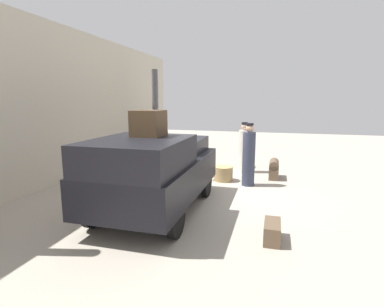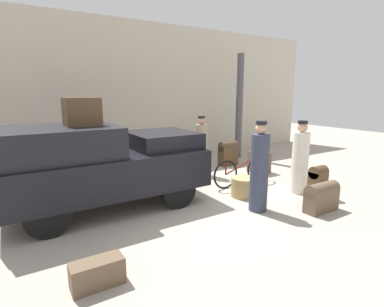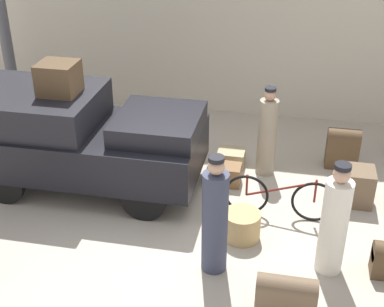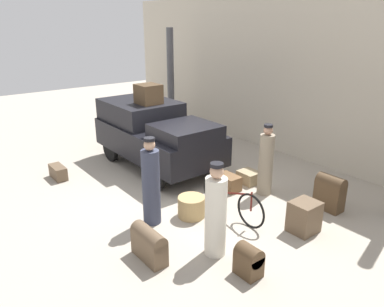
{
  "view_description": "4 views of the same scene",
  "coord_description": "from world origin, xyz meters",
  "px_view_note": "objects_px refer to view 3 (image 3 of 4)",
  "views": [
    {
      "loc": [
        -7.52,
        -1.96,
        2.41
      ],
      "look_at": [
        0.2,
        0.2,
        0.95
      ],
      "focal_mm": 28.0,
      "sensor_mm": 36.0,
      "label": 1
    },
    {
      "loc": [
        -3.24,
        -5.32,
        2.29
      ],
      "look_at": [
        0.2,
        0.2,
        0.95
      ],
      "focal_mm": 28.0,
      "sensor_mm": 36.0,
      "label": 2
    },
    {
      "loc": [
        1.66,
        -7.01,
        4.97
      ],
      "look_at": [
        0.2,
        0.2,
        0.95
      ],
      "focal_mm": 50.0,
      "sensor_mm": 36.0,
      "label": 3
    },
    {
      "loc": [
        6.46,
        -4.69,
        3.82
      ],
      "look_at": [
        0.2,
        0.2,
        0.95
      ],
      "focal_mm": 35.0,
      "sensor_mm": 36.0,
      "label": 4
    }
  ],
  "objects_px": {
    "wicker_basket": "(242,225)",
    "trunk_barrel_dark": "(286,295)",
    "suitcase_small_leather": "(231,158)",
    "trunk_wicker_pale": "(343,147)",
    "suitcase_tan_flat": "(224,174)",
    "porter_lifting_near_truck": "(267,135)",
    "bicycle": "(280,198)",
    "trunk_large_brown": "(359,186)",
    "trunk_on_truck_roof": "(59,78)",
    "porter_standing_middle": "(215,219)",
    "porter_with_bicycle": "(334,223)",
    "truck": "(81,135)"
  },
  "relations": [
    {
      "from": "wicker_basket",
      "to": "trunk_barrel_dark",
      "type": "xyz_separation_m",
      "value": [
        0.71,
        -1.45,
        0.09
      ]
    },
    {
      "from": "suitcase_small_leather",
      "to": "trunk_wicker_pale",
      "type": "xyz_separation_m",
      "value": [
        1.99,
        0.33,
        0.26
      ]
    },
    {
      "from": "suitcase_tan_flat",
      "to": "suitcase_small_leather",
      "type": "distance_m",
      "value": 0.67
    },
    {
      "from": "wicker_basket",
      "to": "trunk_barrel_dark",
      "type": "distance_m",
      "value": 1.62
    },
    {
      "from": "porter_lifting_near_truck",
      "to": "trunk_wicker_pale",
      "type": "height_order",
      "value": "porter_lifting_near_truck"
    },
    {
      "from": "bicycle",
      "to": "trunk_large_brown",
      "type": "relative_size",
      "value": 2.87
    },
    {
      "from": "trunk_large_brown",
      "to": "trunk_on_truck_roof",
      "type": "relative_size",
      "value": 1.01
    },
    {
      "from": "trunk_on_truck_roof",
      "to": "trunk_barrel_dark",
      "type": "bearing_deg",
      "value": -32.41
    },
    {
      "from": "porter_lifting_near_truck",
      "to": "suitcase_small_leather",
      "type": "bearing_deg",
      "value": 165.95
    },
    {
      "from": "bicycle",
      "to": "porter_standing_middle",
      "type": "bearing_deg",
      "value": -120.33
    },
    {
      "from": "porter_with_bicycle",
      "to": "truck",
      "type": "bearing_deg",
      "value": 160.53
    },
    {
      "from": "porter_lifting_near_truck",
      "to": "porter_standing_middle",
      "type": "bearing_deg",
      "value": -100.01
    },
    {
      "from": "suitcase_small_leather",
      "to": "porter_with_bicycle",
      "type": "bearing_deg",
      "value": -56.83
    },
    {
      "from": "truck",
      "to": "suitcase_tan_flat",
      "type": "height_order",
      "value": "truck"
    },
    {
      "from": "trunk_large_brown",
      "to": "suitcase_tan_flat",
      "type": "bearing_deg",
      "value": 176.06
    },
    {
      "from": "porter_with_bicycle",
      "to": "porter_standing_middle",
      "type": "distance_m",
      "value": 1.58
    },
    {
      "from": "trunk_large_brown",
      "to": "truck",
      "type": "bearing_deg",
      "value": -175.9
    },
    {
      "from": "porter_with_bicycle",
      "to": "porter_lifting_near_truck",
      "type": "bearing_deg",
      "value": 113.59
    },
    {
      "from": "truck",
      "to": "trunk_on_truck_roof",
      "type": "height_order",
      "value": "trunk_on_truck_roof"
    },
    {
      "from": "porter_lifting_near_truck",
      "to": "suitcase_tan_flat",
      "type": "height_order",
      "value": "porter_lifting_near_truck"
    },
    {
      "from": "bicycle",
      "to": "truck",
      "type": "bearing_deg",
      "value": 173.94
    },
    {
      "from": "porter_with_bicycle",
      "to": "suitcase_small_leather",
      "type": "relative_size",
      "value": 3.37
    },
    {
      "from": "porter_standing_middle",
      "to": "trunk_large_brown",
      "type": "height_order",
      "value": "porter_standing_middle"
    },
    {
      "from": "suitcase_small_leather",
      "to": "truck",
      "type": "bearing_deg",
      "value": -154.52
    },
    {
      "from": "trunk_large_brown",
      "to": "trunk_on_truck_roof",
      "type": "bearing_deg",
      "value": -176.12
    },
    {
      "from": "bicycle",
      "to": "suitcase_tan_flat",
      "type": "distance_m",
      "value": 1.32
    },
    {
      "from": "truck",
      "to": "suitcase_tan_flat",
      "type": "bearing_deg",
      "value": 11.52
    },
    {
      "from": "trunk_wicker_pale",
      "to": "trunk_on_truck_roof",
      "type": "height_order",
      "value": "trunk_on_truck_roof"
    },
    {
      "from": "porter_with_bicycle",
      "to": "suitcase_small_leather",
      "type": "distance_m",
      "value": 3.18
    },
    {
      "from": "truck",
      "to": "trunk_on_truck_roof",
      "type": "distance_m",
      "value": 1.03
    },
    {
      "from": "porter_standing_middle",
      "to": "trunk_wicker_pale",
      "type": "height_order",
      "value": "porter_standing_middle"
    },
    {
      "from": "trunk_wicker_pale",
      "to": "porter_lifting_near_truck",
      "type": "bearing_deg",
      "value": -160.01
    },
    {
      "from": "trunk_wicker_pale",
      "to": "truck",
      "type": "bearing_deg",
      "value": -161.37
    },
    {
      "from": "porter_with_bicycle",
      "to": "trunk_large_brown",
      "type": "distance_m",
      "value": 1.92
    },
    {
      "from": "trunk_barrel_dark",
      "to": "suitcase_small_leather",
      "type": "distance_m",
      "value": 3.78
    },
    {
      "from": "trunk_wicker_pale",
      "to": "bicycle",
      "type": "bearing_deg",
      "value": -119.14
    },
    {
      "from": "bicycle",
      "to": "porter_lifting_near_truck",
      "type": "relative_size",
      "value": 1.06
    },
    {
      "from": "bicycle",
      "to": "trunk_large_brown",
      "type": "height_order",
      "value": "bicycle"
    },
    {
      "from": "bicycle",
      "to": "porter_lifting_near_truck",
      "type": "bearing_deg",
      "value": 103.63
    },
    {
      "from": "porter_standing_middle",
      "to": "trunk_barrel_dark",
      "type": "bearing_deg",
      "value": -34.56
    },
    {
      "from": "porter_standing_middle",
      "to": "trunk_barrel_dark",
      "type": "relative_size",
      "value": 2.37
    },
    {
      "from": "porter_with_bicycle",
      "to": "suitcase_tan_flat",
      "type": "bearing_deg",
      "value": 131.81
    },
    {
      "from": "porter_with_bicycle",
      "to": "trunk_wicker_pale",
      "type": "bearing_deg",
      "value": 84.44
    },
    {
      "from": "trunk_barrel_dark",
      "to": "trunk_wicker_pale",
      "type": "bearing_deg",
      "value": 78.02
    },
    {
      "from": "porter_standing_middle",
      "to": "trunk_wicker_pale",
      "type": "relative_size",
      "value": 2.29
    },
    {
      "from": "wicker_basket",
      "to": "porter_lifting_near_truck",
      "type": "distance_m",
      "value": 2.07
    },
    {
      "from": "suitcase_small_leather",
      "to": "trunk_wicker_pale",
      "type": "height_order",
      "value": "trunk_wicker_pale"
    },
    {
      "from": "suitcase_tan_flat",
      "to": "trunk_on_truck_roof",
      "type": "relative_size",
      "value": 0.95
    },
    {
      "from": "bicycle",
      "to": "porter_standing_middle",
      "type": "height_order",
      "value": "porter_standing_middle"
    },
    {
      "from": "trunk_barrel_dark",
      "to": "trunk_wicker_pale",
      "type": "distance_m",
      "value": 4.02
    }
  ]
}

